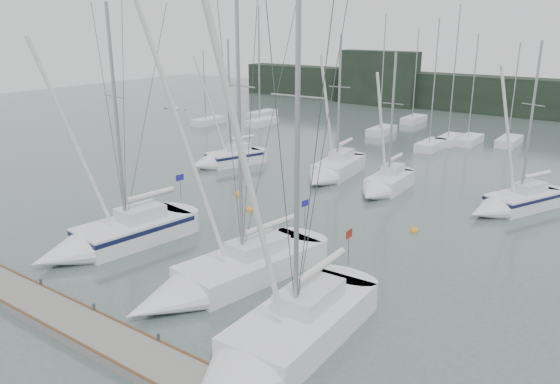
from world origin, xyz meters
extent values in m
plane|color=#4C5D59|center=(0.00, 0.00, 0.00)|extent=(160.00, 160.00, 0.00)
cube|color=slate|center=(0.00, -5.00, 0.20)|extent=(24.00, 2.00, 0.40)
cube|color=black|center=(0.00, 62.00, 2.50)|extent=(90.00, 4.00, 5.00)
cube|color=black|center=(-20.00, 60.00, 4.00)|extent=(12.00, 3.00, 8.00)
cube|color=silver|center=(-9.55, 39.74, 0.35)|extent=(1.80, 4.50, 0.90)
cylinder|color=#989BA0|center=(-9.55, 39.24, 6.86)|extent=(0.12, 0.12, 12.12)
cube|color=silver|center=(0.08, 40.38, 0.35)|extent=(1.80, 4.50, 0.90)
cylinder|color=#989BA0|center=(0.08, 39.88, 5.95)|extent=(0.12, 0.12, 10.29)
cube|color=silver|center=(-27.49, 41.07, 0.35)|extent=(1.80, 4.50, 0.90)
cylinder|color=#989BA0|center=(-27.49, 40.57, 7.45)|extent=(0.12, 0.12, 13.30)
cube|color=silver|center=(-1.65, 39.43, 0.35)|extent=(1.80, 4.50, 0.90)
cylinder|color=#989BA0|center=(-1.65, 38.93, 7.28)|extent=(0.12, 0.12, 12.96)
cube|color=silver|center=(-29.61, 32.93, 0.35)|extent=(1.80, 4.50, 0.90)
cylinder|color=#989BA0|center=(-29.61, 32.43, 4.87)|extent=(0.12, 0.12, 8.15)
cube|color=silver|center=(-2.23, 35.64, 0.35)|extent=(1.80, 4.50, 0.90)
cylinder|color=#989BA0|center=(-2.23, 35.14, 6.64)|extent=(0.12, 0.12, 11.68)
cube|color=silver|center=(-9.47, 48.84, 0.35)|extent=(1.80, 4.50, 0.90)
cylinder|color=#989BA0|center=(-9.47, 48.34, 6.16)|extent=(0.12, 0.12, 10.72)
cube|color=silver|center=(-23.86, 36.26, 0.35)|extent=(1.80, 4.50, 0.90)
cylinder|color=#989BA0|center=(-23.86, 35.76, 7.23)|extent=(0.12, 0.12, 12.86)
cube|color=silver|center=(3.60, 42.22, 0.35)|extent=(1.80, 4.50, 0.90)
cylinder|color=#989BA0|center=(3.60, 41.72, 5.53)|extent=(0.12, 0.12, 9.46)
cube|color=silver|center=(-7.42, 2.66, 0.47)|extent=(3.92, 6.76, 1.57)
cone|color=silver|center=(-8.08, -1.86, 0.47)|extent=(3.40, 3.15, 3.04)
cube|color=silver|center=(-7.34, 3.18, 1.62)|extent=(2.02, 2.77, 0.73)
cylinder|color=#989BA0|center=(-7.49, 2.21, 7.20)|extent=(0.19, 0.19, 11.89)
cylinder|color=silver|center=(-7.24, 3.92, 2.56)|extent=(0.74, 3.13, 0.29)
cube|color=#0E1235|center=(-7.42, 2.66, 0.99)|extent=(3.95, 6.78, 0.26)
cube|color=navy|center=(-6.93, 6.03, 3.14)|extent=(0.10, 0.56, 0.38)
cube|color=silver|center=(0.83, 3.12, 0.43)|extent=(4.34, 7.89, 1.45)
cone|color=silver|center=(-0.10, -2.14, 0.43)|extent=(3.59, 3.69, 3.08)
cube|color=silver|center=(0.91, 3.59, 1.49)|extent=(2.19, 3.24, 0.67)
cylinder|color=#989BA0|center=(0.74, 2.59, 8.07)|extent=(0.17, 0.17, 13.84)
cylinder|color=silver|center=(1.09, 4.59, 2.36)|extent=(0.90, 3.64, 0.27)
cube|color=navy|center=(1.51, 6.98, 2.89)|extent=(0.11, 0.52, 0.35)
cube|color=silver|center=(6.02, -0.05, 0.48)|extent=(3.38, 7.38, 1.59)
cube|color=silver|center=(6.00, 0.48, 1.65)|extent=(1.83, 2.97, 0.74)
cylinder|color=#989BA0|center=(6.03, -0.58, 8.32)|extent=(0.19, 0.19, 14.09)
cylinder|color=silver|center=(5.98, 1.41, 2.60)|extent=(0.39, 3.57, 0.30)
cube|color=maroon|center=(5.91, 3.81, 3.19)|extent=(0.04, 0.57, 0.38)
cube|color=silver|center=(-14.27, 19.70, 0.43)|extent=(3.83, 5.18, 1.43)
cone|color=silver|center=(-15.40, 16.58, 0.43)|extent=(2.92, 2.68, 2.39)
cube|color=silver|center=(-14.11, 20.15, 1.48)|extent=(1.87, 2.19, 0.67)
cylinder|color=#989BA0|center=(-14.38, 19.39, 5.95)|extent=(0.17, 0.17, 9.61)
cylinder|color=silver|center=(-13.95, 20.57, 2.34)|extent=(1.03, 2.22, 0.27)
cube|color=#0E1235|center=(-14.27, 19.70, 0.91)|extent=(3.85, 5.20, 0.24)
cube|color=silver|center=(-5.08, 22.29, 0.46)|extent=(3.22, 6.06, 1.53)
cone|color=silver|center=(-4.58, 18.18, 0.46)|extent=(2.82, 2.77, 2.54)
cube|color=silver|center=(-5.14, 22.79, 1.58)|extent=(1.67, 2.47, 0.71)
cylinder|color=#989BA0|center=(-5.03, 21.88, 6.23)|extent=(0.18, 0.18, 10.02)
cylinder|color=silver|center=(-5.22, 23.44, 2.49)|extent=(0.62, 2.84, 0.28)
cube|color=silver|center=(0.20, 20.78, 0.42)|extent=(2.43, 4.67, 1.41)
cone|color=silver|center=(0.31, 17.50, 0.42)|extent=(2.33, 2.05, 2.26)
cube|color=silver|center=(0.18, 21.25, 1.46)|extent=(1.31, 1.88, 0.66)
cylinder|color=#989BA0|center=(0.21, 20.45, 5.62)|extent=(0.17, 0.17, 8.98)
cylinder|color=silver|center=(0.16, 21.70, 2.31)|extent=(0.35, 2.25, 0.26)
cube|color=silver|center=(9.49, 22.00, 0.41)|extent=(4.43, 5.95, 1.37)
cone|color=silver|center=(7.87, 18.46, 0.41)|extent=(3.14, 3.11, 2.38)
cube|color=silver|center=(9.68, 22.42, 1.42)|extent=(2.10, 2.53, 0.64)
cylinder|color=#989BA0|center=(9.33, 21.65, 6.08)|extent=(0.16, 0.16, 9.97)
cylinder|color=silver|center=(9.94, 22.99, 2.24)|extent=(1.34, 2.53, 0.26)
cube|color=#0E1235|center=(9.49, 22.00, 0.87)|extent=(4.46, 5.98, 0.23)
sphere|color=orange|center=(-5.36, 10.80, 0.00)|extent=(0.52, 0.52, 0.52)
sphere|color=orange|center=(5.13, 13.59, 0.00)|extent=(0.51, 0.51, 0.51)
sphere|color=orange|center=(-8.20, 12.95, 0.00)|extent=(0.57, 0.57, 0.57)
ellipsoid|color=silver|center=(-1.44, 0.78, 8.46)|extent=(0.31, 0.51, 0.22)
cube|color=gray|center=(-1.74, 0.73, 8.49)|extent=(0.50, 0.23, 0.12)
cube|color=gray|center=(-1.14, 0.83, 8.49)|extent=(0.50, 0.23, 0.12)
camera|label=1|loc=(16.52, -16.24, 12.19)|focal=35.00mm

